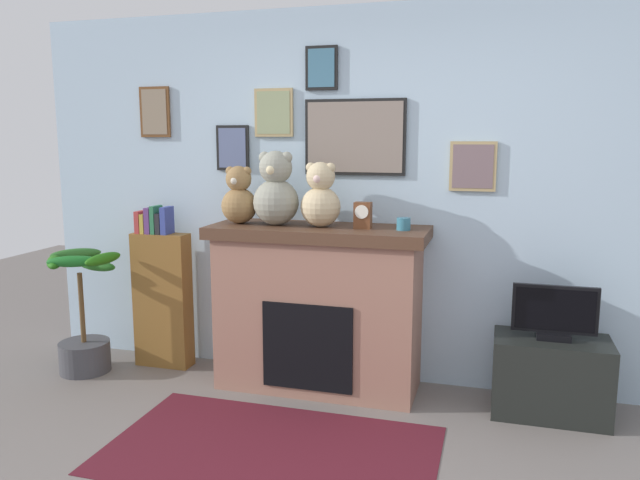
% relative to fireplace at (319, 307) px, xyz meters
% --- Properties ---
extents(back_wall, '(5.20, 0.15, 2.60)m').
position_rel_fireplace_xyz_m(back_wall, '(0.35, 0.32, 0.73)').
color(back_wall, silver).
rests_on(back_wall, ground_plane).
extents(fireplace, '(1.48, 0.59, 1.13)m').
position_rel_fireplace_xyz_m(fireplace, '(0.00, 0.00, 0.00)').
color(fireplace, '#9B6B59').
rests_on(fireplace, ground_plane).
extents(bookshelf, '(0.43, 0.16, 1.22)m').
position_rel_fireplace_xyz_m(bookshelf, '(-1.25, 0.07, -0.02)').
color(bookshelf, brown).
rests_on(bookshelf, ground_plane).
extents(potted_plant, '(0.56, 0.55, 0.91)m').
position_rel_fireplace_xyz_m(potted_plant, '(-1.74, -0.22, -0.22)').
color(potted_plant, '#3F3F44').
rests_on(potted_plant, ground_plane).
extents(tv_stand, '(0.69, 0.40, 0.49)m').
position_rel_fireplace_xyz_m(tv_stand, '(1.52, -0.03, -0.32)').
color(tv_stand, black).
rests_on(tv_stand, ground_plane).
extents(television, '(0.50, 0.14, 0.34)m').
position_rel_fireplace_xyz_m(television, '(1.52, -0.04, 0.08)').
color(television, black).
rests_on(television, tv_stand).
extents(area_rug, '(1.83, 1.07, 0.01)m').
position_rel_fireplace_xyz_m(area_rug, '(-0.00, -0.94, -0.57)').
color(area_rug, '#501520').
rests_on(area_rug, ground_plane).
extents(candle_jar, '(0.09, 0.09, 0.08)m').
position_rel_fireplace_xyz_m(candle_jar, '(0.57, -0.02, 0.60)').
color(candle_jar, teal).
rests_on(candle_jar, fireplace).
extents(mantel_clock, '(0.11, 0.08, 0.17)m').
position_rel_fireplace_xyz_m(mantel_clock, '(0.31, -0.02, 0.65)').
color(mantel_clock, brown).
rests_on(mantel_clock, fireplace).
extents(teddy_bear_tan, '(0.25, 0.25, 0.40)m').
position_rel_fireplace_xyz_m(teddy_bear_tan, '(-0.57, -0.02, 0.74)').
color(teddy_bear_tan, olive).
rests_on(teddy_bear_tan, fireplace).
extents(teddy_bear_grey, '(0.31, 0.31, 0.50)m').
position_rel_fireplace_xyz_m(teddy_bear_grey, '(-0.29, -0.02, 0.78)').
color(teddy_bear_grey, gray).
rests_on(teddy_bear_grey, fireplace).
extents(teddy_bear_brown, '(0.27, 0.27, 0.43)m').
position_rel_fireplace_xyz_m(teddy_bear_brown, '(0.02, -0.02, 0.75)').
color(teddy_bear_brown, '#CEB88D').
rests_on(teddy_bear_brown, fireplace).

